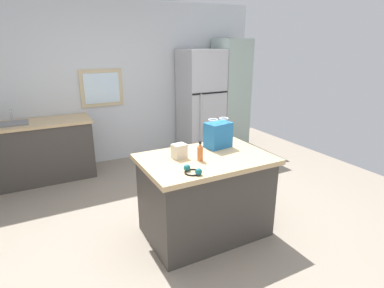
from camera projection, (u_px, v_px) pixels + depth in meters
ground at (201, 231)px, 3.38m from camera, size 6.44×6.44×0.00m
back_wall at (124, 83)px, 5.23m from camera, size 4.87×0.13×2.64m
kitchen_island at (205, 195)px, 3.25m from camera, size 1.30×0.88×0.87m
refrigerator at (201, 103)px, 5.57m from camera, size 0.70×0.69×1.87m
tall_cabinet at (230, 96)px, 5.83m from camera, size 0.53×0.61×2.04m
sink_counter at (36, 151)px, 4.52m from camera, size 1.59×0.64×1.08m
shopping_bag at (218, 135)px, 3.36m from camera, size 0.29×0.22×0.32m
small_box at (179, 151)px, 3.07m from camera, size 0.15×0.13×0.14m
bottle at (200, 152)px, 2.99m from camera, size 0.06×0.06×0.20m
ear_defenders at (193, 171)px, 2.72m from camera, size 0.19×0.19×0.06m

